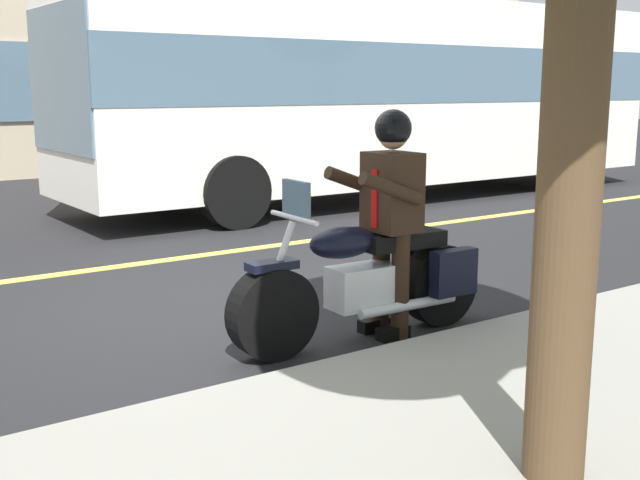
% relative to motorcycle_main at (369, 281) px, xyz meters
% --- Properties ---
extents(ground_plane, '(80.00, 80.00, 0.00)m').
position_rel_motorcycle_main_xyz_m(ground_plane, '(0.55, -1.47, -0.45)').
color(ground_plane, black).
extents(lane_center_stripe, '(60.00, 0.16, 0.01)m').
position_rel_motorcycle_main_xyz_m(lane_center_stripe, '(0.55, -3.47, -0.45)').
color(lane_center_stripe, '#E5DB4C').
rests_on(lane_center_stripe, ground_plane).
extents(motorcycle_main, '(2.22, 0.64, 1.26)m').
position_rel_motorcycle_main_xyz_m(motorcycle_main, '(0.00, 0.00, 0.00)').
color(motorcycle_main, black).
rests_on(motorcycle_main, ground_plane).
extents(rider_main, '(0.63, 0.56, 1.74)m').
position_rel_motorcycle_main_xyz_m(rider_main, '(-0.19, 0.00, 0.58)').
color(rider_main, black).
rests_on(rider_main, ground_plane).
extents(bus_near, '(11.05, 2.70, 3.30)m').
position_rel_motorcycle_main_xyz_m(bus_near, '(-5.09, -6.00, 1.42)').
color(bus_near, white).
rests_on(bus_near, ground_plane).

